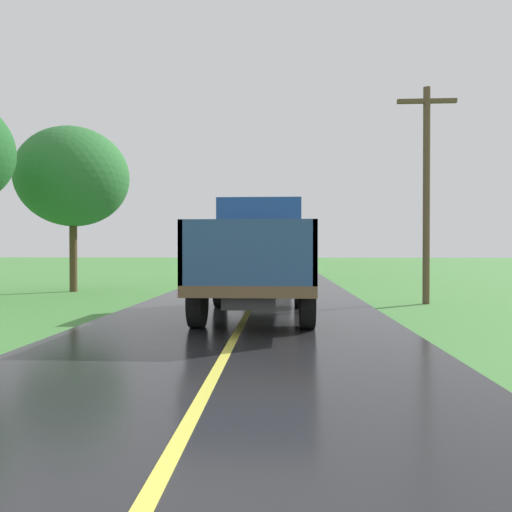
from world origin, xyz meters
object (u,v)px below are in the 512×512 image
object	(u,v)px
banana_truck_near	(258,255)
banana_truck_far	(270,252)
utility_pole_roadside	(426,188)
roadside_tree_near_left	(73,177)

from	to	relation	value
banana_truck_near	banana_truck_far	xyz separation A→B (m)	(-0.09, 14.93, 0.01)
banana_truck_far	utility_pole_roadside	distance (m)	13.41
roadside_tree_near_left	banana_truck_near	bearing A→B (deg)	-39.82
utility_pole_roadside	roadside_tree_near_left	bearing A→B (deg)	163.81
banana_truck_far	banana_truck_near	bearing A→B (deg)	-89.65
banana_truck_near	roadside_tree_near_left	size ratio (longest dim) A/B	0.93
banana_truck_far	utility_pole_roadside	size ratio (longest dim) A/B	0.92
banana_truck_far	roadside_tree_near_left	distance (m)	11.77
banana_truck_far	roadside_tree_near_left	xyz separation A→B (m)	(-7.24, -8.82, 2.87)
banana_truck_near	banana_truck_far	bearing A→B (deg)	90.35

